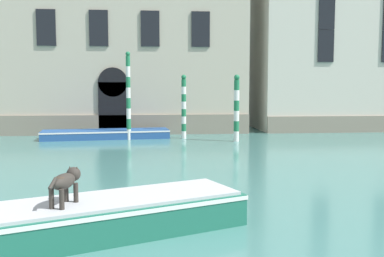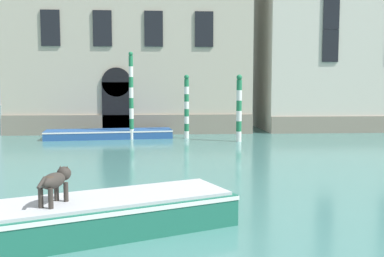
% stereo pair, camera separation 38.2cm
% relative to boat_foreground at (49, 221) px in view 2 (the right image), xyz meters
% --- Properties ---
extents(palazzo_right, '(14.74, 6.13, 13.36)m').
position_rel_boat_foreground_xyz_m(palazzo_right, '(15.93, 20.71, 6.30)').
color(palazzo_right, beige).
rests_on(palazzo_right, ground_plane).
extents(boat_foreground, '(7.36, 4.29, 0.70)m').
position_rel_boat_foreground_xyz_m(boat_foreground, '(0.00, 0.00, 0.00)').
color(boat_foreground, '#1E6651').
rests_on(boat_foreground, ground_plane).
extents(dog_on_deck, '(0.50, 0.96, 0.66)m').
position_rel_boat_foreground_xyz_m(dog_on_deck, '(0.15, -0.01, 0.76)').
color(dog_on_deck, '#332D28').
rests_on(dog_on_deck, boat_foreground).
extents(boat_moored_near_palazzo, '(6.85, 2.38, 0.46)m').
position_rel_boat_foreground_xyz_m(boat_moored_near_palazzo, '(-0.71, 16.01, -0.13)').
color(boat_moored_near_palazzo, '#234C8C').
rests_on(boat_moored_near_palazzo, ground_plane).
extents(mooring_pole_0, '(0.26, 0.26, 3.40)m').
position_rel_boat_foreground_xyz_m(mooring_pole_0, '(3.45, 15.63, 1.35)').
color(mooring_pole_0, white).
rests_on(mooring_pole_0, ground_plane).
extents(mooring_pole_1, '(0.28, 0.28, 3.38)m').
position_rel_boat_foreground_xyz_m(mooring_pole_1, '(6.01, 14.12, 1.34)').
color(mooring_pole_1, white).
rests_on(mooring_pole_1, ground_plane).
extents(mooring_pole_2, '(0.23, 0.23, 4.58)m').
position_rel_boat_foreground_xyz_m(mooring_pole_2, '(0.53, 15.41, 1.94)').
color(mooring_pole_2, white).
rests_on(mooring_pole_2, ground_plane).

